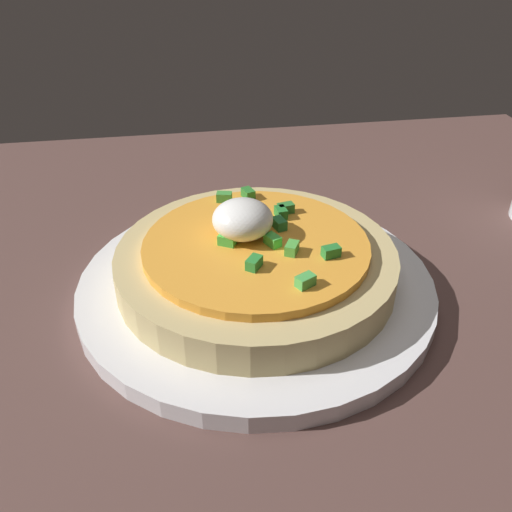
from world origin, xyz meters
TOP-DOWN VIEW (x-y plane):
  - dining_table at (0.00, 0.00)cm, footprint 90.69×66.85cm
  - plate at (1.60, -3.48)cm, footprint 27.82×27.82cm
  - pizza at (1.57, -3.43)cm, footprint 21.56×21.56cm

SIDE VIEW (x-z plane):
  - dining_table at x=0.00cm, z-range 0.00..2.07cm
  - plate at x=1.60cm, z-range 2.07..3.47cm
  - pizza at x=1.57cm, z-range 2.07..8.25cm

